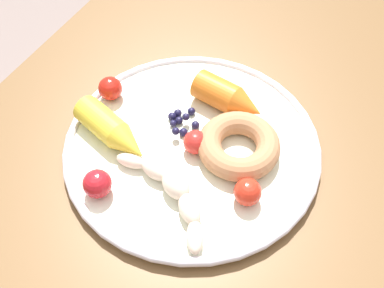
# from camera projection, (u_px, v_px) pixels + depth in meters

# --- Properties ---
(dining_table) EXTENTS (1.13, 0.70, 0.74)m
(dining_table) POSITION_uv_depth(u_px,v_px,m) (217.00, 177.00, 0.70)
(dining_table) COLOR brown
(dining_table) RESTS_ON ground_plane
(plate) EXTENTS (0.35, 0.35, 0.02)m
(plate) POSITION_uv_depth(u_px,v_px,m) (192.00, 145.00, 0.60)
(plate) COLOR white
(plate) RESTS_ON dining_table
(banana) EXTENTS (0.10, 0.16, 0.03)m
(banana) POSITION_uv_depth(u_px,v_px,m) (171.00, 190.00, 0.54)
(banana) COLOR #F6D8C2
(banana) RESTS_ON plate
(carrot_orange) EXTENTS (0.06, 0.11, 0.04)m
(carrot_orange) POSITION_uv_depth(u_px,v_px,m) (229.00, 98.00, 0.62)
(carrot_orange) COLOR orange
(carrot_orange) RESTS_ON plate
(carrot_yellow) EXTENTS (0.07, 0.13, 0.04)m
(carrot_yellow) POSITION_uv_depth(u_px,v_px,m) (113.00, 131.00, 0.59)
(carrot_yellow) COLOR yellow
(carrot_yellow) RESTS_ON plate
(donut) EXTENTS (0.15, 0.15, 0.03)m
(donut) POSITION_uv_depth(u_px,v_px,m) (239.00, 145.00, 0.58)
(donut) COLOR #BA7D53
(donut) RESTS_ON plate
(blueberry_pile) EXTENTS (0.06, 0.05, 0.02)m
(blueberry_pile) POSITION_uv_depth(u_px,v_px,m) (182.00, 121.00, 0.62)
(blueberry_pile) COLOR #191638
(blueberry_pile) RESTS_ON plate
(tomato_near) EXTENTS (0.03, 0.03, 0.03)m
(tomato_near) POSITION_uv_depth(u_px,v_px,m) (195.00, 142.00, 0.58)
(tomato_near) COLOR red
(tomato_near) RESTS_ON plate
(tomato_mid) EXTENTS (0.03, 0.03, 0.03)m
(tomato_mid) POSITION_uv_depth(u_px,v_px,m) (110.00, 88.00, 0.64)
(tomato_mid) COLOR red
(tomato_mid) RESTS_ON plate
(tomato_far) EXTENTS (0.04, 0.04, 0.04)m
(tomato_far) POSITION_uv_depth(u_px,v_px,m) (97.00, 184.00, 0.54)
(tomato_far) COLOR red
(tomato_far) RESTS_ON plate
(tomato_extra) EXTENTS (0.03, 0.03, 0.03)m
(tomato_extra) POSITION_uv_depth(u_px,v_px,m) (248.00, 192.00, 0.53)
(tomato_extra) COLOR red
(tomato_extra) RESTS_ON plate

